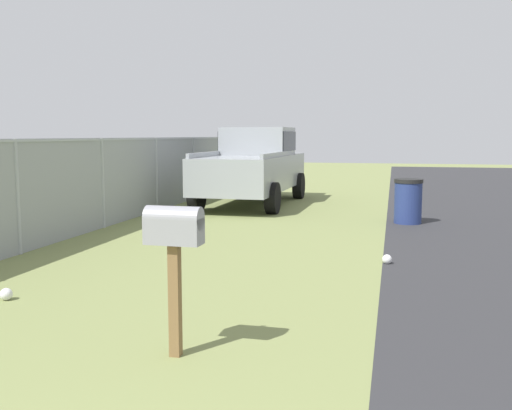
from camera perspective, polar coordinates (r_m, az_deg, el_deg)
mailbox at (r=4.87m, az=-8.08°, el=-3.17°), size 0.22×0.48×1.29m
pickup_truck at (r=15.89m, az=-0.19°, el=4.12°), size 5.38×2.26×2.09m
trash_bin at (r=12.72m, az=14.75°, el=0.37°), size 0.60×0.60×0.95m
fence_section at (r=10.91m, az=-18.27°, el=1.85°), size 19.18×0.07×1.82m
litter_bag_by_mailbox at (r=7.25m, az=-23.38°, el=-8.06°), size 0.14×0.14×0.14m
litter_bag_near_hydrant at (r=8.70m, az=12.78°, el=-5.23°), size 0.14×0.14×0.14m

